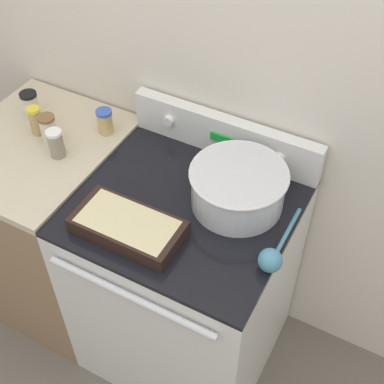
# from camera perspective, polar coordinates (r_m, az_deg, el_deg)

# --- Properties ---
(kitchen_wall) EXTENTS (8.00, 0.05, 2.50)m
(kitchen_wall) POSITION_cam_1_polar(r_m,az_deg,el_deg) (1.87, 4.73, 12.91)
(kitchen_wall) COLOR beige
(kitchen_wall) RESTS_ON ground_plane
(stove_range) EXTENTS (0.74, 0.70, 0.92)m
(stove_range) POSITION_cam_1_polar(r_m,az_deg,el_deg) (2.18, -0.69, -9.70)
(stove_range) COLOR silver
(stove_range) RESTS_ON ground_plane
(control_panel) EXTENTS (0.74, 0.07, 0.16)m
(control_panel) POSITION_cam_1_polar(r_m,az_deg,el_deg) (1.97, 3.56, 6.03)
(control_panel) COLOR silver
(control_panel) RESTS_ON stove_range
(side_counter) EXTENTS (0.58, 0.67, 0.94)m
(side_counter) POSITION_cam_1_polar(r_m,az_deg,el_deg) (2.44, -14.37, -3.31)
(side_counter) COLOR #896B4C
(side_counter) RESTS_ON ground_plane
(mixing_bowl) EXTENTS (0.33, 0.33, 0.14)m
(mixing_bowl) POSITION_cam_1_polar(r_m,az_deg,el_deg) (1.78, 4.94, 0.64)
(mixing_bowl) COLOR silver
(mixing_bowl) RESTS_ON stove_range
(casserole_dish) EXTENTS (0.36, 0.18, 0.06)m
(casserole_dish) POSITION_cam_1_polar(r_m,az_deg,el_deg) (1.73, -6.85, -3.61)
(casserole_dish) COLOR black
(casserole_dish) RESTS_ON stove_range
(ladle) EXTENTS (0.08, 0.31, 0.08)m
(ladle) POSITION_cam_1_polar(r_m,az_deg,el_deg) (1.65, 8.52, -6.95)
(ladle) COLOR teal
(ladle) RESTS_ON stove_range
(spice_jar_blue_cap) EXTENTS (0.06, 0.06, 0.10)m
(spice_jar_blue_cap) POSITION_cam_1_polar(r_m,az_deg,el_deg) (2.08, -9.26, 7.44)
(spice_jar_blue_cap) COLOR tan
(spice_jar_blue_cap) RESTS_ON side_counter
(spice_jar_white_cap) EXTENTS (0.06, 0.06, 0.11)m
(spice_jar_white_cap) POSITION_cam_1_polar(r_m,az_deg,el_deg) (2.01, -14.31, 5.05)
(spice_jar_white_cap) COLOR gray
(spice_jar_white_cap) RESTS_ON side_counter
(spice_jar_brown_cap) EXTENTS (0.06, 0.06, 0.12)m
(spice_jar_brown_cap) POSITION_cam_1_polar(r_m,az_deg,el_deg) (2.08, -15.04, 6.47)
(spice_jar_brown_cap) COLOR beige
(spice_jar_brown_cap) RESTS_ON side_counter
(spice_jar_yellow_cap) EXTENTS (0.05, 0.05, 0.12)m
(spice_jar_yellow_cap) POSITION_cam_1_polar(r_m,az_deg,el_deg) (2.13, -16.33, 7.31)
(spice_jar_yellow_cap) COLOR tan
(spice_jar_yellow_cap) RESTS_ON side_counter
(spice_jar_black_cap) EXTENTS (0.07, 0.07, 0.12)m
(spice_jar_black_cap) POSITION_cam_1_polar(r_m,az_deg,el_deg) (2.22, -16.83, 8.84)
(spice_jar_black_cap) COLOR beige
(spice_jar_black_cap) RESTS_ON side_counter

